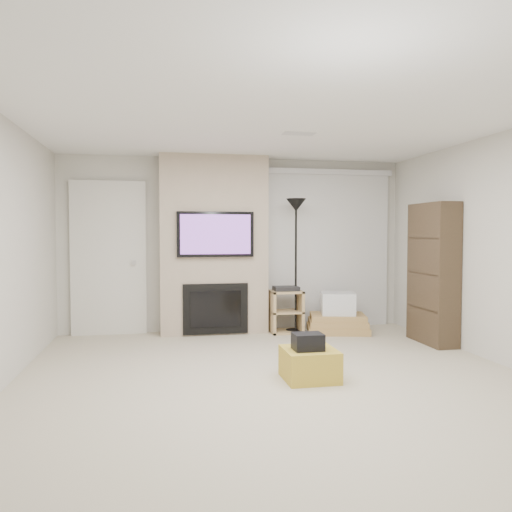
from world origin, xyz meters
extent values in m
cube|color=#C1B69C|center=(0.00, 0.00, 0.00)|extent=(5.00, 5.50, 0.00)
cube|color=white|center=(0.00, 0.00, 2.50)|extent=(5.00, 5.50, 0.00)
cube|color=beige|center=(0.00, 2.75, 1.25)|extent=(5.00, 0.00, 2.50)
cube|color=beige|center=(0.00, -2.75, 1.25)|extent=(5.00, 0.00, 2.50)
cube|color=silver|center=(0.40, 0.80, 2.50)|extent=(0.35, 0.18, 0.01)
cube|color=gold|center=(0.31, 0.09, 0.15)|extent=(0.50, 0.50, 0.30)
cube|color=black|center=(0.28, 0.05, 0.38)|extent=(0.28, 0.22, 0.16)
cube|color=tan|center=(-0.35, 2.55, 1.25)|extent=(1.50, 0.40, 2.50)
cube|color=black|center=(-0.35, 2.32, 1.40)|extent=(1.05, 0.06, 0.62)
cube|color=#6E3B92|center=(-0.35, 2.29, 1.40)|extent=(0.96, 0.00, 0.54)
cube|color=black|center=(-0.35, 2.34, 0.37)|extent=(0.90, 0.04, 0.70)
cube|color=black|center=(-0.35, 2.32, 0.37)|extent=(0.70, 0.02, 0.50)
cube|color=silver|center=(-1.80, 2.71, 1.07)|extent=(1.02, 0.08, 2.14)
cube|color=silver|center=(-1.80, 2.72, 1.02)|extent=(0.90, 0.05, 2.05)
cylinder|color=silver|center=(-1.46, 2.67, 1.00)|extent=(0.07, 0.06, 0.07)
cube|color=silver|center=(1.40, 2.69, 2.33)|extent=(1.98, 0.10, 0.08)
cube|color=silver|center=(1.40, 2.70, 1.15)|extent=(1.90, 0.03, 2.29)
cylinder|color=black|center=(0.80, 2.37, 0.02)|extent=(0.28, 0.28, 0.03)
cylinder|color=black|center=(0.80, 2.37, 0.91)|extent=(0.03, 0.03, 1.77)
cone|color=black|center=(0.80, 2.37, 1.81)|extent=(0.28, 0.28, 0.18)
cube|color=tan|center=(0.45, 2.36, 0.30)|extent=(0.04, 0.38, 0.60)
cube|color=tan|center=(0.86, 2.36, 0.30)|extent=(0.04, 0.38, 0.60)
cube|color=tan|center=(0.66, 2.36, 0.01)|extent=(0.45, 0.38, 0.03)
cube|color=tan|center=(0.66, 2.36, 0.30)|extent=(0.45, 0.38, 0.03)
cube|color=tan|center=(0.66, 2.36, 0.58)|extent=(0.45, 0.38, 0.03)
cube|color=black|center=(0.66, 2.36, 0.63)|extent=(0.35, 0.25, 0.06)
cube|color=tan|center=(1.39, 2.25, 0.05)|extent=(0.97, 0.82, 0.09)
cube|color=tan|center=(1.39, 2.25, 0.13)|extent=(0.92, 0.77, 0.08)
cube|color=tan|center=(1.39, 2.25, 0.22)|extent=(0.87, 0.72, 0.08)
cube|color=silver|center=(1.39, 2.25, 0.41)|extent=(0.55, 0.51, 0.31)
cube|color=#372A1C|center=(2.34, 1.35, 0.90)|extent=(0.30, 0.80, 1.80)
cube|color=#372A1C|center=(2.32, 1.35, 0.45)|extent=(0.26, 0.72, 0.02)
cube|color=#372A1C|center=(2.32, 1.35, 0.90)|extent=(0.26, 0.72, 0.02)
cube|color=#372A1C|center=(2.32, 1.35, 1.35)|extent=(0.26, 0.72, 0.02)
camera|label=1|loc=(-1.09, -4.48, 1.42)|focal=35.00mm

